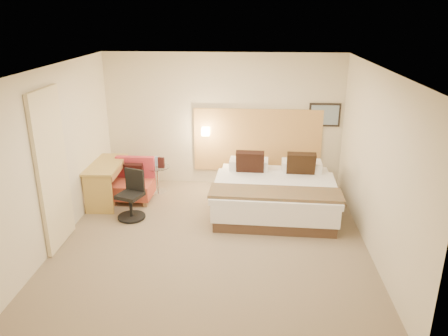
# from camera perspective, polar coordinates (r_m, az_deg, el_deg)

# --- Properties ---
(floor) EXTENTS (4.80, 5.00, 0.02)m
(floor) POSITION_cam_1_polar(r_m,az_deg,el_deg) (7.08, -1.47, -9.41)
(floor) COLOR #7E6C55
(floor) RESTS_ON ground
(ceiling) EXTENTS (4.80, 5.00, 0.02)m
(ceiling) POSITION_cam_1_polar(r_m,az_deg,el_deg) (6.22, -1.69, 13.01)
(ceiling) COLOR white
(ceiling) RESTS_ON floor
(wall_back) EXTENTS (4.80, 0.02, 2.70)m
(wall_back) POSITION_cam_1_polar(r_m,az_deg,el_deg) (8.93, -0.08, 6.26)
(wall_back) COLOR beige
(wall_back) RESTS_ON floor
(wall_front) EXTENTS (4.80, 0.02, 2.70)m
(wall_front) POSITION_cam_1_polar(r_m,az_deg,el_deg) (4.24, -4.75, -9.92)
(wall_front) COLOR beige
(wall_front) RESTS_ON floor
(wall_left) EXTENTS (0.02, 5.00, 2.70)m
(wall_left) POSITION_cam_1_polar(r_m,az_deg,el_deg) (7.15, -21.18, 1.41)
(wall_left) COLOR beige
(wall_left) RESTS_ON floor
(wall_right) EXTENTS (0.02, 5.00, 2.70)m
(wall_right) POSITION_cam_1_polar(r_m,az_deg,el_deg) (6.75, 19.27, 0.57)
(wall_right) COLOR beige
(wall_right) RESTS_ON floor
(headboard_panel) EXTENTS (2.60, 0.04, 1.30)m
(headboard_panel) POSITION_cam_1_polar(r_m,az_deg,el_deg) (8.97, 4.38, 3.62)
(headboard_panel) COLOR tan
(headboard_panel) RESTS_ON wall_back
(art_frame) EXTENTS (0.62, 0.03, 0.47)m
(art_frame) POSITION_cam_1_polar(r_m,az_deg,el_deg) (8.96, 13.00, 6.78)
(art_frame) COLOR black
(art_frame) RESTS_ON wall_back
(art_canvas) EXTENTS (0.54, 0.01, 0.39)m
(art_canvas) POSITION_cam_1_polar(r_m,az_deg,el_deg) (8.94, 13.02, 6.75)
(art_canvas) COLOR gray
(art_canvas) RESTS_ON wall_back
(lamp_arm) EXTENTS (0.02, 0.12, 0.02)m
(lamp_arm) POSITION_cam_1_polar(r_m,az_deg,el_deg) (8.92, -2.37, 4.90)
(lamp_arm) COLOR silver
(lamp_arm) RESTS_ON wall_back
(lamp_shade) EXTENTS (0.15, 0.15, 0.15)m
(lamp_shade) POSITION_cam_1_polar(r_m,az_deg,el_deg) (8.86, -2.41, 4.80)
(lamp_shade) COLOR #FFEDC6
(lamp_shade) RESTS_ON wall_back
(curtain) EXTENTS (0.06, 0.90, 2.42)m
(curtain) POSITION_cam_1_polar(r_m,az_deg,el_deg) (6.96, -21.50, -0.27)
(curtain) COLOR beige
(curtain) RESTS_ON wall_left
(bottle_a) EXTENTS (0.07, 0.07, 0.20)m
(bottle_a) POSITION_cam_1_polar(r_m,az_deg,el_deg) (8.73, -9.13, 0.83)
(bottle_a) COLOR #8EB9DC
(bottle_a) RESTS_ON side_table
(bottle_b) EXTENTS (0.07, 0.07, 0.20)m
(bottle_b) POSITION_cam_1_polar(r_m,az_deg,el_deg) (8.76, -8.82, 0.91)
(bottle_b) COLOR #8DAAD9
(bottle_b) RESTS_ON side_table
(menu_folder) EXTENTS (0.13, 0.07, 0.22)m
(menu_folder) POSITION_cam_1_polar(r_m,az_deg,el_deg) (8.62, -8.20, 0.70)
(menu_folder) COLOR #351716
(menu_folder) RESTS_ON side_table
(bed) EXTENTS (2.21, 2.15, 1.04)m
(bed) POSITION_cam_1_polar(r_m,az_deg,el_deg) (7.99, 6.61, -3.18)
(bed) COLOR #4A3325
(bed) RESTS_ON floor
(lounge_chair) EXTENTS (0.77, 0.67, 0.79)m
(lounge_chair) POSITION_cam_1_polar(r_m,az_deg,el_deg) (8.57, -11.75, -2.01)
(lounge_chair) COLOR #B57555
(lounge_chair) RESTS_ON floor
(side_table) EXTENTS (0.56, 0.56, 0.54)m
(side_table) POSITION_cam_1_polar(r_m,az_deg,el_deg) (8.81, -8.63, -1.29)
(side_table) COLOR white
(side_table) RESTS_ON floor
(desk) EXTENTS (0.60, 1.24, 0.76)m
(desk) POSITION_cam_1_polar(r_m,az_deg,el_deg) (8.49, -14.99, -0.46)
(desk) COLOR #AD8F43
(desk) RESTS_ON floor
(desk_chair) EXTENTS (0.62, 0.62, 0.86)m
(desk_chair) POSITION_cam_1_polar(r_m,az_deg,el_deg) (7.81, -11.96, -3.97)
(desk_chair) COLOR black
(desk_chair) RESTS_ON floor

